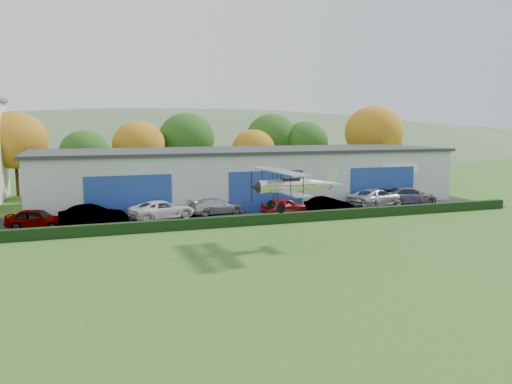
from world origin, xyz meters
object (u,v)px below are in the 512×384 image
object	(u,v)px
car_1	(93,216)
car_7	(409,196)
car_3	(216,206)
biplane	(292,184)
car_4	(284,206)
car_5	(327,204)
hangar	(245,175)
car_6	(376,198)
car_2	(163,210)
car_0	(37,219)

from	to	relation	value
car_1	car_7	bearing A→B (deg)	-89.43
car_3	biplane	distance (m)	13.20
car_4	car_5	size ratio (longest dim) A/B	1.02
hangar	car_6	world-z (taller)	hangar
car_2	car_6	distance (m)	19.94
car_2	hangar	bearing A→B (deg)	-71.58
car_0	biplane	distance (m)	19.45
car_1	car_4	xyz separation A→B (m)	(15.67, 0.31, -0.12)
hangar	biplane	size ratio (longest dim) A/B	5.97
car_2	biplane	size ratio (longest dim) A/B	0.80
car_1	car_7	distance (m)	29.40
car_1	car_5	world-z (taller)	car_1
car_3	car_5	bearing A→B (deg)	-110.77
car_4	car_7	world-z (taller)	car_7
car_4	biplane	xyz separation A→B (m)	(-4.00, -10.74, 3.22)
car_1	biplane	distance (m)	15.95
car_5	car_6	distance (m)	5.83
car_2	car_4	xyz separation A→B (m)	(10.24, -1.22, -0.05)
car_2	car_5	distance (m)	14.32
car_7	car_6	bearing A→B (deg)	105.49
car_1	hangar	bearing A→B (deg)	-62.59
car_1	car_6	size ratio (longest dim) A/B	0.83
hangar	car_2	size ratio (longest dim) A/B	7.48
car_0	car_1	bearing A→B (deg)	-82.01
car_1	car_6	xyz separation A→B (m)	(25.37, 1.31, 0.01)
hangar	car_5	distance (m)	9.98
car_3	car_7	world-z (taller)	car_7
car_5	car_6	xyz separation A→B (m)	(5.69, 1.23, 0.16)
car_0	biplane	bearing A→B (deg)	-107.83
car_0	car_7	bearing A→B (deg)	-70.82
car_4	biplane	distance (m)	11.90
car_2	car_6	bearing A→B (deg)	-109.06
car_3	biplane	size ratio (longest dim) A/B	0.70
car_5	car_6	size ratio (longest dim) A/B	0.68
car_3	car_7	size ratio (longest dim) A/B	0.87
car_1	car_4	distance (m)	15.67
car_6	biplane	world-z (taller)	biplane
biplane	hangar	bearing A→B (deg)	79.44
car_6	car_7	size ratio (longest dim) A/B	1.10
car_3	car_6	size ratio (longest dim) A/B	0.79
car_0	car_1	world-z (taller)	car_1
car_0	car_1	distance (m)	4.04
car_4	car_6	xyz separation A→B (m)	(9.70, 1.00, 0.13)
hangar	car_0	distance (m)	20.57
car_5	biplane	bearing A→B (deg)	138.12
car_1	car_6	world-z (taller)	car_6
car_0	car_6	size ratio (longest dim) A/B	0.72
car_4	car_6	size ratio (longest dim) A/B	0.69
car_0	car_5	xyz separation A→B (m)	(23.66, -0.58, -0.07)
car_0	car_6	xyz separation A→B (m)	(29.35, 0.64, 0.10)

